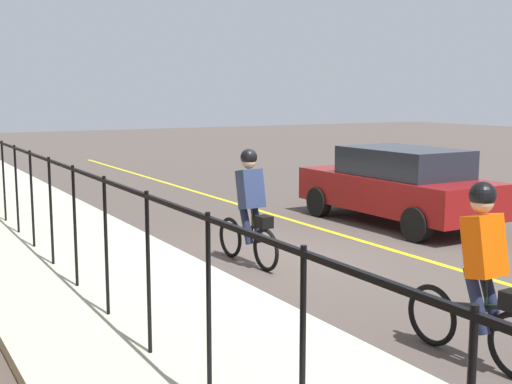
# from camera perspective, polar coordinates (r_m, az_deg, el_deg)

# --- Properties ---
(ground_plane) EXTENTS (80.00, 80.00, 0.00)m
(ground_plane) POSITION_cam_1_polar(r_m,az_deg,el_deg) (11.05, 4.01, -5.55)
(ground_plane) COLOR #49403A
(lane_line_centre) EXTENTS (36.00, 0.12, 0.01)m
(lane_line_centre) POSITION_cam_1_polar(r_m,az_deg,el_deg) (11.99, 10.39, -4.54)
(lane_line_centre) COLOR yellow
(lane_line_centre) RESTS_ON ground
(sidewalk) EXTENTS (40.00, 3.20, 0.15)m
(sidewalk) POSITION_cam_1_polar(r_m,az_deg,el_deg) (9.61, -13.20, -7.43)
(sidewalk) COLOR #B4B39E
(sidewalk) RESTS_ON ground
(iron_fence) EXTENTS (21.22, 0.04, 1.60)m
(iron_fence) POSITION_cam_1_polar(r_m,az_deg,el_deg) (10.22, -17.20, 0.25)
(iron_fence) COLOR black
(iron_fence) RESTS_ON sidewalk
(cyclist_lead) EXTENTS (1.71, 0.38, 1.83)m
(cyclist_lead) POSITION_cam_1_polar(r_m,az_deg,el_deg) (10.33, -0.52, -1.34)
(cyclist_lead) COLOR black
(cyclist_lead) RESTS_ON ground
(cyclist_follow) EXTENTS (1.71, 0.38, 1.83)m
(cyclist_follow) POSITION_cam_1_polar(r_m,az_deg,el_deg) (6.89, 18.70, -6.73)
(cyclist_follow) COLOR black
(cyclist_follow) RESTS_ON ground
(patrol_sedan) EXTENTS (4.42, 1.97, 1.58)m
(patrol_sedan) POSITION_cam_1_polar(r_m,az_deg,el_deg) (13.92, 12.02, 0.63)
(patrol_sedan) COLOR maroon
(patrol_sedan) RESTS_ON ground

